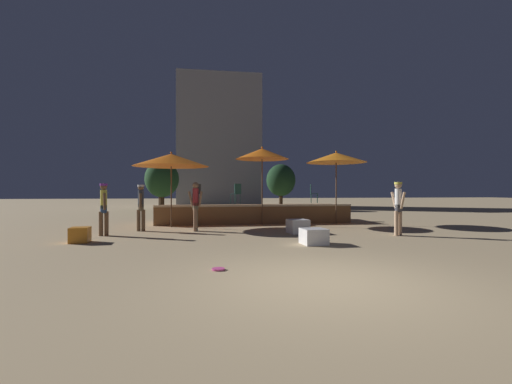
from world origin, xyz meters
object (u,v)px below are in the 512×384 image
object	(u,v)px
cube_seat_0	(298,226)
person_3	(398,205)
frisbee_disc	(218,269)
patio_umbrella_2	(171,160)
patio_umbrella_0	(262,154)
cube_seat_2	(314,236)
person_2	(196,204)
cube_seat_1	(80,235)
person_1	(104,207)
background_tree_2	(281,180)
background_tree_1	(160,181)
bistro_chair_2	(312,192)
background_tree_0	(162,179)
patio_umbrella_1	(336,158)
bistro_chair_1	(237,192)
bistro_chair_0	(197,192)
person_0	(141,205)

from	to	relation	value
cube_seat_0	person_3	size ratio (longest dim) A/B	0.41
frisbee_disc	patio_umbrella_2	bearing A→B (deg)	101.03
cube_seat_0	patio_umbrella_0	bearing A→B (deg)	102.76
cube_seat_2	person_2	size ratio (longest dim) A/B	0.39
cube_seat_1	person_1	distance (m)	1.60
cube_seat_1	background_tree_2	bearing A→B (deg)	58.45
cube_seat_1	cube_seat_2	xyz separation A→B (m)	(6.24, -1.28, -0.00)
background_tree_2	background_tree_1	bearing A→B (deg)	172.61
bistro_chair_2	background_tree_0	size ratio (longest dim) A/B	0.28
cube_seat_0	person_2	size ratio (longest dim) A/B	0.41
background_tree_0	patio_umbrella_1	bearing A→B (deg)	-42.22
patio_umbrella_1	bistro_chair_1	xyz separation A→B (m)	(-4.20, 0.94, -1.47)
person_3	background_tree_2	distance (m)	14.92
person_2	person_3	world-z (taller)	person_2
background_tree_0	background_tree_2	distance (m)	8.93
patio_umbrella_1	bistro_chair_1	bearing A→B (deg)	167.44
bistro_chair_0	background_tree_0	world-z (taller)	background_tree_0
cube_seat_0	background_tree_1	xyz separation A→B (m)	(-6.21, 14.92, 1.93)
person_3	background_tree_0	distance (m)	14.25
background_tree_0	bistro_chair_2	bearing A→B (deg)	-34.46
patio_umbrella_1	cube_seat_2	distance (m)	6.50
cube_seat_2	bistro_chair_0	world-z (taller)	bistro_chair_0
person_1	patio_umbrella_2	bearing A→B (deg)	-152.51
patio_umbrella_0	background_tree_1	world-z (taller)	background_tree_1
person_2	background_tree_0	world-z (taller)	background_tree_0
patio_umbrella_1	person_2	world-z (taller)	patio_umbrella_1
patio_umbrella_1	person_1	size ratio (longest dim) A/B	1.90
person_2	background_tree_2	world-z (taller)	background_tree_2
cube_seat_0	person_0	xyz separation A→B (m)	(-5.30, 1.43, 0.68)
cube_seat_1	frisbee_disc	xyz separation A→B (m)	(3.60, -3.86, -0.19)
patio_umbrella_1	person_3	bearing A→B (deg)	-83.66
bistro_chair_2	person_0	bearing A→B (deg)	130.78
cube_seat_2	background_tree_1	bearing A→B (deg)	109.06
patio_umbrella_1	frisbee_disc	xyz separation A→B (m)	(-5.41, -7.84, -2.83)
person_2	person_3	distance (m)	6.75
cube_seat_2	person_2	xyz separation A→B (m)	(-3.16, 3.50, 0.73)
cube_seat_2	cube_seat_0	bearing A→B (deg)	84.18
person_3	person_2	bearing A→B (deg)	-39.65
person_1	background_tree_2	xyz separation A→B (m)	(8.88, 13.44, 1.28)
patio_umbrella_1	background_tree_0	xyz separation A→B (m)	(-8.10, 7.35, -0.72)
patio_umbrella_2	bistro_chair_1	xyz separation A→B (m)	(2.69, 1.19, -1.24)
background_tree_1	patio_umbrella_1	bearing A→B (deg)	-53.99
person_2	person_1	bearing A→B (deg)	113.83
person_0	background_tree_2	bearing A→B (deg)	-127.37
patio_umbrella_1	cube_seat_1	bearing A→B (deg)	-156.20
patio_umbrella_2	background_tree_1	bearing A→B (deg)	98.55
person_2	background_tree_2	bearing A→B (deg)	-17.43
cube_seat_0	background_tree_1	world-z (taller)	background_tree_1
frisbee_disc	bistro_chair_0	bearing A→B (deg)	93.09
patio_umbrella_2	cube_seat_0	world-z (taller)	patio_umbrella_2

